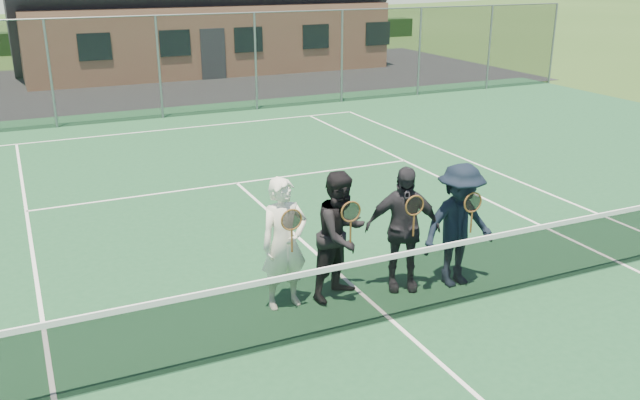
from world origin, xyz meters
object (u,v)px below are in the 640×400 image
(player_a, at_px, (284,244))
(player_d, at_px, (459,225))
(player_c, at_px, (403,229))
(player_b, at_px, (341,235))
(tennis_net, at_px, (393,284))

(player_a, xyz_separation_m, player_d, (2.48, -0.42, -0.00))
(player_a, bearing_deg, player_c, -6.50)
(player_c, bearing_deg, player_a, 173.50)
(player_b, height_order, player_d, same)
(player_b, distance_m, player_d, 1.70)
(player_b, distance_m, player_c, 0.89)
(player_b, xyz_separation_m, player_d, (1.66, -0.37, -0.00))
(player_c, relative_size, player_d, 1.00)
(player_a, xyz_separation_m, player_c, (1.70, -0.19, -0.00))
(tennis_net, bearing_deg, player_c, 52.16)
(player_a, height_order, player_b, same)
(tennis_net, bearing_deg, player_a, 138.27)
(player_b, height_order, player_c, same)
(player_c, xyz_separation_m, player_d, (0.78, -0.22, -0.00))
(tennis_net, distance_m, player_a, 1.51)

